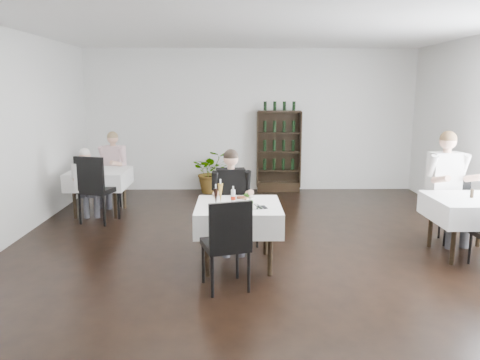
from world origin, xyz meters
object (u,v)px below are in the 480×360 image
Objects in this scene: main_table at (238,216)px; potted_tree at (212,171)px; diner_main at (231,193)px; wine_shelf at (279,152)px.

potted_tree is at bearing 96.92° from main_table.
potted_tree is at bearing 96.61° from diner_main.
potted_tree is (-0.51, 4.18, -0.17)m from main_table.
diner_main is (-0.99, -3.78, -0.05)m from wine_shelf.
main_table is 0.57m from diner_main.
wine_shelf reaches higher than potted_tree.
diner_main is at bearing 99.03° from main_table.
wine_shelf is at bearing 5.56° from potted_tree.
potted_tree reaches higher than main_table.
wine_shelf is 3.90m from diner_main.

